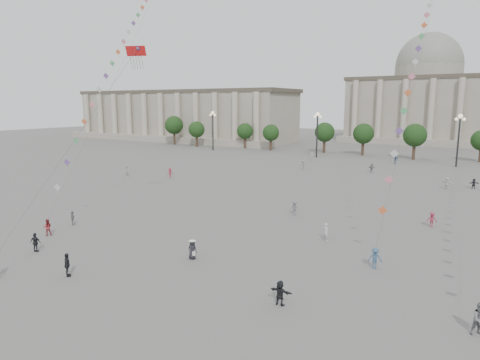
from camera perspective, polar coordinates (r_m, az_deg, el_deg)
The scene contains 29 objects.
ground at distance 36.49m, azimuth -8.33°, elevation -10.34°, with size 360.00×360.00×0.00m, color #595754.
hall_west at distance 154.42m, azimuth -7.78°, elevation 8.51°, with size 84.00×26.22×17.20m.
hall_central at distance 156.98m, azimuth 23.55°, elevation 9.91°, with size 48.30×34.30×35.50m.
tree_row at distance 106.75m, azimuth 19.37°, elevation 5.68°, with size 137.12×5.12×8.00m.
lamp_post_far_west at distance 117.34m, azimuth -3.65°, elevation 7.55°, with size 2.00×0.90×10.65m.
lamp_post_mid_west at distance 103.21m, azimuth 10.27°, elevation 7.05°, with size 2.00×0.90×10.65m.
lamp_post_mid_east at distance 96.61m, azimuth 27.19°, elevation 5.89°, with size 2.00×0.90×10.65m.
person_crowd_0 at distance 96.72m, azimuth 20.00°, elevation 2.59°, with size 1.13×0.47×1.93m, color #37507C.
person_crowd_1 at distance 79.22m, azimuth -14.80°, elevation 1.23°, with size 0.83×0.64×1.70m, color #B3B4AF.
person_crowd_2 at distance 74.77m, azimuth -9.30°, elevation 0.94°, with size 1.13×0.65×1.75m, color #9D2A3A.
person_crowd_3 at distance 28.30m, azimuth 5.37°, elevation -14.76°, with size 1.52×0.48×1.64m, color black.
person_crowd_4 at distance 84.65m, azimuth 8.37°, elevation 2.04°, with size 1.62×0.52×1.75m, color silver.
person_crowd_6 at distance 49.62m, azimuth 7.27°, elevation -3.73°, with size 1.11×0.64×1.72m, color slate.
person_crowd_7 at distance 71.73m, azimuth 25.89°, elevation -0.36°, with size 1.61×0.51×1.73m, color silver.
person_crowd_8 at distance 48.92m, azimuth 24.21°, elevation -4.85°, with size 1.03×0.59×1.59m, color maroon.
person_crowd_9 at distance 73.54m, azimuth 28.73°, elevation -0.43°, with size 1.43×0.46×1.54m, color black.
person_crowd_10 at distance 97.56m, azimuth 9.57°, elevation 3.09°, with size 0.66×0.44×1.82m, color #B5B4B0.
person_crowd_12 at distance 83.44m, azimuth 17.15°, elevation 1.54°, with size 1.53×0.49×1.65m, color slate.
person_crowd_13 at distance 41.21m, azimuth 11.40°, elevation -6.79°, with size 0.61×0.40×1.68m, color beige.
tourist_1 at distance 34.80m, azimuth -22.05°, elevation -10.46°, with size 1.06×0.44×1.81m, color black.
tourist_3 at distance 48.75m, azimuth -21.42°, elevation -4.75°, with size 0.89×0.37×1.51m, color slate.
tourist_4 at distance 41.41m, azimuth -25.60°, elevation -7.53°, with size 0.99×0.41×1.69m, color black.
kite_flyer_0 at distance 45.97m, azimuth -24.29°, elevation -5.75°, with size 0.80×0.62×1.64m, color maroon.
kite_flyer_1 at distance 35.42m, azimuth 17.55°, elevation -9.93°, with size 1.08×0.62×1.68m, color #335374.
kite_flyer_2 at distance 28.25m, azimuth 29.37°, elevation -15.86°, with size 0.92×0.71×1.89m, color slate.
hat_person at distance 36.01m, azimuth -6.37°, elevation -9.11°, with size 0.85×0.60×1.69m.
dragon_kite at distance 48.93m, azimuth -13.85°, elevation 15.35°, with size 2.79×10.02×25.29m.
kite_train_west at distance 71.21m, azimuth -14.02°, elevation 19.05°, with size 23.68×46.98×67.84m.
kite_train_mid at distance 65.58m, azimuth 23.97°, elevation 20.31°, with size 4.43×58.17×73.95m.
Camera 1 is at (21.97, -26.21, 12.74)m, focal length 32.00 mm.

